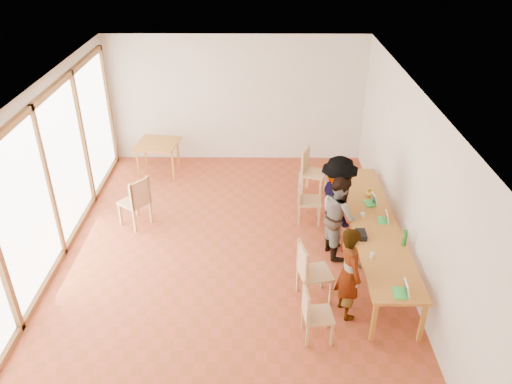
{
  "coord_description": "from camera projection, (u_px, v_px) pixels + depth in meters",
  "views": [
    {
      "loc": [
        0.55,
        -7.18,
        5.4
      ],
      "look_at": [
        0.49,
        0.34,
        1.1
      ],
      "focal_mm": 35.0,
      "sensor_mm": 36.0,
      "label": 1
    }
  ],
  "objects": [
    {
      "name": "laptop_far",
      "position": [
        372.0,
        201.0,
        8.97
      ],
      "size": [
        0.24,
        0.26,
        0.2
      ],
      "rotation": [
        0.0,
        0.0,
        0.18
      ],
      "color": "#39D34C",
      "rests_on": "communal_table"
    },
    {
      "name": "green_bottle",
      "position": [
        405.0,
        238.0,
        7.82
      ],
      "size": [
        0.07,
        0.07,
        0.28
      ],
      "primitive_type": "cylinder",
      "color": "#1D7124",
      "rests_on": "communal_table"
    },
    {
      "name": "chair_far",
      "position": [
        304.0,
        195.0,
        9.6
      ],
      "size": [
        0.48,
        0.48,
        0.51
      ],
      "rotation": [
        0.0,
        0.0,
        -0.07
      ],
      "color": "tan",
      "rests_on": "ground"
    },
    {
      "name": "yellow_mug",
      "position": [
        370.0,
        193.0,
        9.22
      ],
      "size": [
        0.16,
        0.16,
        0.11
      ],
      "primitive_type": "imported",
      "rotation": [
        0.0,
        0.0,
        -0.16
      ],
      "color": "gold",
      "rests_on": "communal_table"
    },
    {
      "name": "ground",
      "position": [
        228.0,
        255.0,
        8.92
      ],
      "size": [
        8.0,
        8.0,
        0.0
      ],
      "primitive_type": "plane",
      "color": "#AB4429",
      "rests_on": "ground"
    },
    {
      "name": "communal_table",
      "position": [
        374.0,
        225.0,
        8.49
      ],
      "size": [
        0.8,
        4.0,
        0.75
      ],
      "color": "orange",
      "rests_on": "ground"
    },
    {
      "name": "side_table",
      "position": [
        157.0,
        146.0,
        11.37
      ],
      "size": [
        0.9,
        0.9,
        0.75
      ],
      "rotation": [
        0.0,
        0.0,
        -0.14
      ],
      "color": "orange",
      "rests_on": "ground"
    },
    {
      "name": "pink_phone",
      "position": [
        375.0,
        202.0,
        9.04
      ],
      "size": [
        0.05,
        0.1,
        0.01
      ],
      "primitive_type": "cube",
      "color": "#E33755",
      "rests_on": "communal_table"
    },
    {
      "name": "chair_spare",
      "position": [
        137.0,
        197.0,
        9.43
      ],
      "size": [
        0.67,
        0.67,
        0.55
      ],
      "rotation": [
        0.0,
        0.0,
        2.5
      ],
      "color": "tan",
      "rests_on": "ground"
    },
    {
      "name": "person_mid",
      "position": [
        339.0,
        216.0,
        8.63
      ],
      "size": [
        0.74,
        0.86,
        1.53
      ],
      "primitive_type": "imported",
      "rotation": [
        0.0,
        0.0,
        1.8
      ],
      "color": "gray",
      "rests_on": "ground"
    },
    {
      "name": "black_pouch",
      "position": [
        361.0,
        235.0,
        8.07
      ],
      "size": [
        0.16,
        0.26,
        0.09
      ],
      "primitive_type": "cube",
      "color": "black",
      "rests_on": "communal_table"
    },
    {
      "name": "clear_glass",
      "position": [
        372.0,
        255.0,
        7.59
      ],
      "size": [
        0.07,
        0.07,
        0.09
      ],
      "primitive_type": "cylinder",
      "color": "silver",
      "rests_on": "communal_table"
    },
    {
      "name": "person_far",
      "position": [
        337.0,
        202.0,
        8.82
      ],
      "size": [
        0.8,
        1.2,
        1.73
      ],
      "primitive_type": "imported",
      "rotation": [
        0.0,
        0.0,
        1.72
      ],
      "color": "gray",
      "rests_on": "ground"
    },
    {
      "name": "ceiling",
      "position": [
        223.0,
        91.0,
        7.42
      ],
      "size": [
        6.0,
        8.0,
        0.04
      ],
      "primitive_type": "cube",
      "color": "white",
      "rests_on": "wall_back"
    },
    {
      "name": "person_near",
      "position": [
        349.0,
        273.0,
        7.28
      ],
      "size": [
        0.5,
        0.63,
        1.53
      ],
      "primitive_type": "imported",
      "rotation": [
        0.0,
        0.0,
        1.84
      ],
      "color": "gray",
      "rests_on": "ground"
    },
    {
      "name": "window_wall",
      "position": [
        46.0,
        180.0,
        8.19
      ],
      "size": [
        0.1,
        8.0,
        3.0
      ],
      "primitive_type": "cube",
      "color": "white",
      "rests_on": "ground"
    },
    {
      "name": "wall_back",
      "position": [
        236.0,
        100.0,
        11.65
      ],
      "size": [
        6.0,
        0.1,
        3.0
      ],
      "primitive_type": "cube",
      "color": "beige",
      "rests_on": "ground"
    },
    {
      "name": "wall_right",
      "position": [
        409.0,
        182.0,
        8.15
      ],
      "size": [
        0.1,
        8.0,
        3.0
      ],
      "primitive_type": "cube",
      "color": "beige",
      "rests_on": "ground"
    },
    {
      "name": "condiment_cup",
      "position": [
        363.0,
        214.0,
        8.63
      ],
      "size": [
        0.08,
        0.08,
        0.06
      ],
      "primitive_type": "cylinder",
      "color": "white",
      "rests_on": "communal_table"
    },
    {
      "name": "chair_mid",
      "position": [
        309.0,
        267.0,
        7.61
      ],
      "size": [
        0.57,
        0.57,
        0.54
      ],
      "rotation": [
        0.0,
        0.0,
        0.22
      ],
      "color": "tan",
      "rests_on": "ground"
    },
    {
      "name": "laptop_near",
      "position": [
        403.0,
        291.0,
        6.87
      ],
      "size": [
        0.22,
        0.25,
        0.2
      ],
      "rotation": [
        0.0,
        0.0,
        -0.04
      ],
      "color": "#39D34C",
      "rests_on": "communal_table"
    },
    {
      "name": "chair_near",
      "position": [
        312.0,
        309.0,
        6.94
      ],
      "size": [
        0.45,
        0.45,
        0.47
      ],
      "rotation": [
        0.0,
        0.0,
        0.1
      ],
      "color": "tan",
      "rests_on": "ground"
    },
    {
      "name": "laptop_mid",
      "position": [
        385.0,
        219.0,
        8.48
      ],
      "size": [
        0.21,
        0.24,
        0.18
      ],
      "rotation": [
        0.0,
        0.0,
        -0.1
      ],
      "color": "#39D34C",
      "rests_on": "communal_table"
    },
    {
      "name": "wall_front",
      "position": [
        200.0,
        383.0,
        4.7
      ],
      "size": [
        6.0,
        0.1,
        3.0
      ],
      "primitive_type": "cube",
      "color": "beige",
      "rests_on": "ground"
    },
    {
      "name": "chair_empty",
      "position": [
        310.0,
        167.0,
        10.57
      ],
      "size": [
        0.61,
        0.61,
        0.54
      ],
      "rotation": [
        0.0,
        0.0,
        -0.37
      ],
      "color": "tan",
      "rests_on": "ground"
    }
  ]
}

